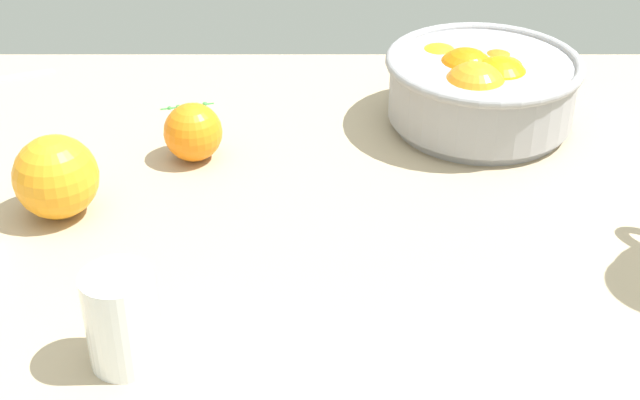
# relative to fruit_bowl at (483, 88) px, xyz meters

# --- Properties ---
(ground_plane) EXTENTS (1.48, 1.00, 0.03)m
(ground_plane) POSITION_rel_fruit_bowl_xyz_m (-0.23, -0.29, -0.06)
(ground_plane) COLOR tan
(fruit_bowl) EXTENTS (0.23, 0.23, 0.10)m
(fruit_bowl) POSITION_rel_fruit_bowl_xyz_m (0.00, 0.00, 0.00)
(fruit_bowl) COLOR #99999E
(fruit_bowl) RESTS_ON ground_plane
(juice_glass) EXTENTS (0.06, 0.06, 0.08)m
(juice_glass) POSITION_rel_fruit_bowl_xyz_m (-0.34, -0.41, -0.01)
(juice_glass) COLOR white
(juice_glass) RESTS_ON ground_plane
(loose_orange_0) EXTENTS (0.08, 0.08, 0.08)m
(loose_orange_0) POSITION_rel_fruit_bowl_xyz_m (-0.45, -0.19, -0.01)
(loose_orange_0) COLOR orange
(loose_orange_0) RESTS_ON ground_plane
(loose_orange_1) EXTENTS (0.06, 0.06, 0.06)m
(loose_orange_1) POSITION_rel_fruit_bowl_xyz_m (-0.32, -0.08, -0.02)
(loose_orange_1) COLOR orange
(loose_orange_1) RESTS_ON ground_plane
(herb_sprig_1) EXTENTS (0.06, 0.02, 0.01)m
(herb_sprig_1) POSITION_rel_fruit_bowl_xyz_m (-0.35, 0.05, -0.05)
(herb_sprig_1) COLOR #3D9241
(herb_sprig_1) RESTS_ON ground_plane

